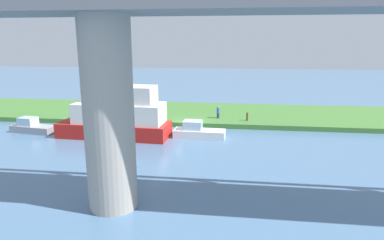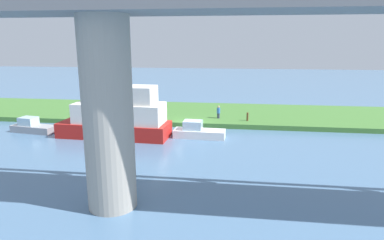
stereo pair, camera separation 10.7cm
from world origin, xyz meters
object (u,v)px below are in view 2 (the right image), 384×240
Objects in this scene: motorboat_white at (118,116)px; riverboat_paddlewheel at (198,131)px; mooring_post at (247,117)px; pontoon_yellow at (33,127)px; person_on_bank at (218,112)px; bridge_pylon at (108,116)px.

motorboat_white is 2.18× the size of riverboat_paddlewheel.
pontoon_yellow is (21.05, 5.55, -0.42)m from mooring_post.
riverboat_paddlewheel is at bearing 48.42° from mooring_post.
person_on_bank is at bearing -160.42° from pontoon_yellow.
mooring_post is at bearing -131.58° from riverboat_paddlewheel.
riverboat_paddlewheel is at bearing -102.26° from bridge_pylon.
person_on_bank reaches higher than riverboat_paddlewheel.
motorboat_white is at bearing 37.19° from person_on_bank.
person_on_bank is 6.34m from riverboat_paddlewheel.
mooring_post is 21.78m from pontoon_yellow.
bridge_pylon reaches higher than person_on_bank.
person_on_bank is at bearing -102.90° from bridge_pylon.
bridge_pylon is at bearing 134.42° from pontoon_yellow.
mooring_post is 7.07m from riverboat_paddlewheel.
riverboat_paddlewheel is at bearing -174.58° from motorboat_white.
bridge_pylon reaches higher than mooring_post.
person_on_bank is 3.24m from mooring_post.
bridge_pylon is at bearing 77.74° from riverboat_paddlewheel.
person_on_bank is 0.29× the size of riverboat_paddlewheel.
mooring_post is (-3.13, 0.83, -0.26)m from person_on_bank.
motorboat_white is (8.99, 6.82, 0.75)m from person_on_bank.
bridge_pylon reaches higher than riverboat_paddlewheel.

